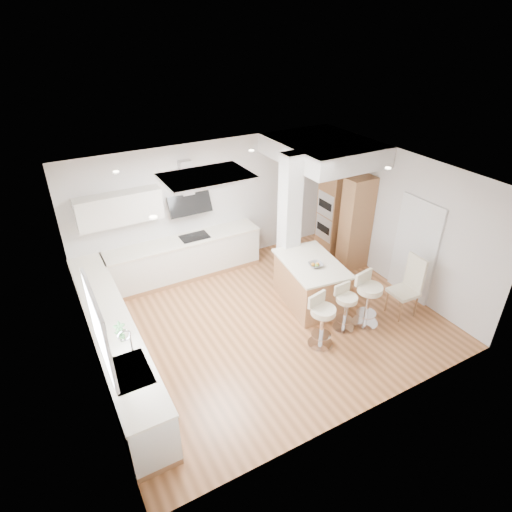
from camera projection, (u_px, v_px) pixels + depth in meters
ground at (267, 321)px, 8.03m from camera, size 6.00×6.00×0.00m
ceiling at (267, 321)px, 8.03m from camera, size 6.00×5.00×0.02m
wall_back at (209, 206)px, 9.22m from camera, size 6.00×0.04×2.80m
wall_left at (86, 307)px, 6.07m from camera, size 0.04×5.00×2.80m
wall_right at (397, 220)px, 8.58m from camera, size 0.04×5.00×2.80m
skylight at (207, 177)px, 6.76m from camera, size 4.10×2.10×0.06m
window_left at (98, 326)px, 5.26m from camera, size 0.06×1.28×1.07m
doorway_right at (415, 250)px, 8.32m from camera, size 0.05×1.00×2.10m
counter_left at (114, 342)px, 6.84m from camera, size 0.63×4.50×1.35m
counter_back at (176, 250)px, 8.98m from camera, size 3.62×0.63×2.50m
pillar at (289, 223)px, 8.49m from camera, size 0.35×0.35×2.80m
soffit at (323, 150)px, 8.67m from camera, size 1.78×2.20×0.40m
oven_column at (343, 217)px, 9.55m from camera, size 0.63×1.21×2.10m
peninsula at (310, 282)px, 8.31m from camera, size 1.19×1.63×0.99m
bar_stool_a at (322, 319)px, 7.19m from camera, size 0.53×0.53×0.99m
bar_stool_b at (345, 305)px, 7.61m from camera, size 0.42×0.42×0.89m
bar_stool_c at (368, 297)px, 7.68m from camera, size 0.55×0.55×1.05m
dining_chair at (409, 284)px, 7.95m from camera, size 0.48×0.48×1.20m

